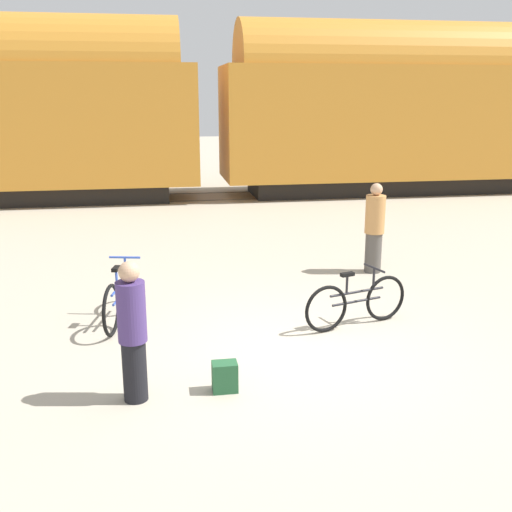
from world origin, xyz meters
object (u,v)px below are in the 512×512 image
Objects in this scene: bicycle_black at (357,302)px; bicycle_blue at (121,296)px; person_in_purple at (133,332)px; freight_train at (209,105)px; backpack at (225,377)px; person_in_tan at (374,228)px.

bicycle_blue is at bearing 167.37° from bicycle_black.
bicycle_black is 3.49m from person_in_purple.
person_in_purple is (-2.04, -13.07, -2.08)m from freight_train.
person_in_purple reaches higher than backpack.
bicycle_black is at bearing -12.63° from bicycle_blue.
bicycle_blue is 2.66m from backpack.
person_in_tan is at bearing -76.22° from freight_train.
freight_train is at bearing 152.38° from person_in_tan.
freight_train is at bearing 95.02° from bicycle_black.
bicycle_black is at bearing -84.98° from freight_train.
backpack is at bearing -94.67° from freight_train.
freight_train is 9.37m from person_in_tan.
freight_train is 13.74× the size of bicycle_blue.
bicycle_blue is 2.44m from person_in_purple.
bicycle_black is 3.38m from bicycle_blue.
person_in_tan is at bearing 21.85° from bicycle_blue.
person_in_tan is (1.18, 2.53, 0.46)m from bicycle_black.
backpack is at bearing -128.21° from person_in_purple.
backpack is at bearing -62.49° from bicycle_blue.
freight_train reaches higher than bicycle_blue.
person_in_tan is (2.18, -8.88, -2.05)m from freight_train.
person_in_purple is at bearing -83.96° from bicycle_blue.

